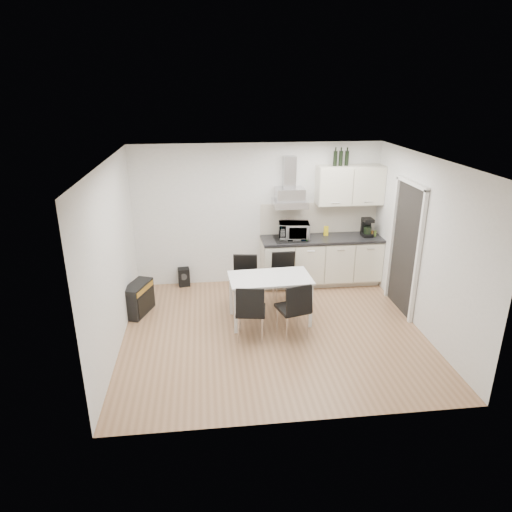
{
  "coord_description": "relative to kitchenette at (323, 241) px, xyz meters",
  "views": [
    {
      "loc": [
        -0.96,
        -6.05,
        3.53
      ],
      "look_at": [
        -0.22,
        0.39,
        1.1
      ],
      "focal_mm": 32.0,
      "sensor_mm": 36.0,
      "label": 1
    }
  ],
  "objects": [
    {
      "name": "ground",
      "position": [
        -1.19,
        -1.73,
        -0.83
      ],
      "size": [
        4.5,
        4.5,
        0.0
      ],
      "primitive_type": "plane",
      "color": "#A27854",
      "rests_on": "ground"
    },
    {
      "name": "wall_back",
      "position": [
        -1.19,
        0.27,
        0.47
      ],
      "size": [
        4.5,
        0.1,
        2.6
      ],
      "primitive_type": "cube",
      "color": "white",
      "rests_on": "ground"
    },
    {
      "name": "wall_front",
      "position": [
        -1.19,
        -3.73,
        0.47
      ],
      "size": [
        4.5,
        0.1,
        2.6
      ],
      "primitive_type": "cube",
      "color": "white",
      "rests_on": "ground"
    },
    {
      "name": "wall_left",
      "position": [
        -3.44,
        -1.73,
        0.47
      ],
      "size": [
        0.1,
        4.0,
        2.6
      ],
      "primitive_type": "cube",
      "color": "white",
      "rests_on": "ground"
    },
    {
      "name": "wall_right",
      "position": [
        1.06,
        -1.73,
        0.47
      ],
      "size": [
        0.1,
        4.0,
        2.6
      ],
      "primitive_type": "cube",
      "color": "white",
      "rests_on": "ground"
    },
    {
      "name": "ceiling",
      "position": [
        -1.19,
        -1.73,
        1.77
      ],
      "size": [
        4.5,
        4.5,
        0.0
      ],
      "primitive_type": "plane",
      "color": "white",
      "rests_on": "wall_back"
    },
    {
      "name": "doorway",
      "position": [
        1.02,
        -1.18,
        0.22
      ],
      "size": [
        0.08,
        1.04,
        2.1
      ],
      "primitive_type": "cube",
      "color": "white",
      "rests_on": "ground"
    },
    {
      "name": "kitchenette",
      "position": [
        0.0,
        0.0,
        0.0
      ],
      "size": [
        2.22,
        0.64,
        2.52
      ],
      "color": "beige",
      "rests_on": "ground"
    },
    {
      "name": "dining_table",
      "position": [
        -1.19,
        -1.36,
        -0.17
      ],
      "size": [
        1.29,
        0.78,
        0.75
      ],
      "rotation": [
        0.0,
        0.0,
        0.05
      ],
      "color": "white",
      "rests_on": "ground"
    },
    {
      "name": "chair_far_left",
      "position": [
        -1.54,
        -0.85,
        -0.39
      ],
      "size": [
        0.51,
        0.56,
        0.88
      ],
      "primitive_type": null,
      "rotation": [
        0.0,
        0.0,
        2.99
      ],
      "color": "black",
      "rests_on": "ground"
    },
    {
      "name": "chair_far_right",
      "position": [
        -0.85,
        -0.79,
        -0.39
      ],
      "size": [
        0.45,
        0.51,
        0.88
      ],
      "primitive_type": null,
      "rotation": [
        0.0,
        0.0,
        3.16
      ],
      "color": "black",
      "rests_on": "ground"
    },
    {
      "name": "chair_near_left",
      "position": [
        -1.54,
        -1.86,
        -0.39
      ],
      "size": [
        0.51,
        0.56,
        0.88
      ],
      "primitive_type": null,
      "rotation": [
        0.0,
        0.0,
        -0.15
      ],
      "color": "black",
      "rests_on": "ground"
    },
    {
      "name": "chair_near_right",
      "position": [
        -0.92,
        -1.87,
        -0.39
      ],
      "size": [
        0.55,
        0.6,
        0.88
      ],
      "primitive_type": null,
      "rotation": [
        0.0,
        0.0,
        0.26
      ],
      "color": "black",
      "rests_on": "ground"
    },
    {
      "name": "guitar_amp",
      "position": [
        -3.29,
        -0.87,
        -0.57
      ],
      "size": [
        0.47,
        0.68,
        0.52
      ],
      "rotation": [
        0.0,
        0.0,
        -0.36
      ],
      "color": "black",
      "rests_on": "ground"
    },
    {
      "name": "floor_speaker",
      "position": [
        -2.59,
        0.17,
        -0.66
      ],
      "size": [
        0.23,
        0.21,
        0.34
      ],
      "primitive_type": "cube",
      "rotation": [
        0.0,
        0.0,
        0.13
      ],
      "color": "black",
      "rests_on": "ground"
    }
  ]
}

